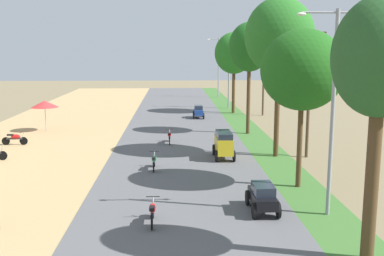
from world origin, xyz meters
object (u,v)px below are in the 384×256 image
median_tree_second (303,70)px  motorbike_ahead_fourth (170,136)px  median_tree_fifth (234,53)px  car_sedan_black (263,196)px  vendor_umbrella (45,104)px  utility_pole_near (264,70)px  streetlamp_near (333,100)px  streetlamp_mid (229,71)px  car_van_yellow (224,143)px  median_tree_nearest (380,61)px  streetlamp_far (219,64)px  utility_pole_far (309,89)px  median_tree_fourth (250,47)px  motorbike_ahead_second (153,211)px  median_tree_third (279,37)px  parked_motorbike_third (15,138)px  motorbike_ahead_third (154,161)px  car_hatchback_blue (198,111)px

median_tree_second → motorbike_ahead_fourth: median_tree_second is taller
median_tree_fifth → car_sedan_black: (-2.67, -29.66, -5.54)m
vendor_umbrella → utility_pole_near: utility_pole_near is taller
streetlamp_near → streetlamp_mid: (-0.00, 33.87, -0.48)m
median_tree_second → car_van_yellow: median_tree_second is taller
car_sedan_black → motorbike_ahead_fourth: size_ratio=1.26×
median_tree_nearest → car_sedan_black: 7.65m
streetlamp_mid → utility_pole_near: 6.14m
streetlamp_far → utility_pole_far: 35.52m
median_tree_fifth → motorbike_ahead_fourth: bearing=-113.2°
streetlamp_near → utility_pole_near: size_ratio=0.93×
median_tree_fourth → utility_pole_near: size_ratio=1.00×
streetlamp_far → motorbike_ahead_second: (-7.12, -46.38, -4.16)m
median_tree_fifth → streetlamp_far: size_ratio=1.03×
median_tree_nearest → vendor_umbrella: bearing=124.9°
median_tree_third → motorbike_ahead_second: 14.91m
median_tree_second → parked_motorbike_third: bearing=148.5°
median_tree_nearest → motorbike_ahead_second: (-7.03, 3.34, -5.84)m
median_tree_second → streetlamp_near: streetlamp_near is taller
parked_motorbike_third → vendor_umbrella: bearing=82.8°
median_tree_nearest → median_tree_second: (-0.08, 7.90, -0.65)m
car_sedan_black → motorbike_ahead_second: 4.65m
vendor_umbrella → motorbike_ahead_third: 15.74m
parked_motorbike_third → motorbike_ahead_second: motorbike_ahead_second is taller
median_tree_fifth → motorbike_ahead_second: 32.13m
streetlamp_mid → car_van_yellow: bearing=-97.6°
median_tree_fourth → car_hatchback_blue: 10.89m
streetlamp_mid → streetlamp_far: size_ratio=0.89×
median_tree_fifth → car_hatchback_blue: size_ratio=4.19×
vendor_umbrella → median_tree_nearest: size_ratio=0.30×
motorbike_ahead_second → motorbike_ahead_fourth: same height
median_tree_second → car_hatchback_blue: 23.44m
utility_pole_far → motorbike_ahead_second: 14.77m
streetlamp_near → median_tree_third: bearing=89.1°
median_tree_second → motorbike_ahead_third: median_tree_second is taller
parked_motorbike_third → median_tree_fifth: size_ratio=0.21×
motorbike_ahead_fourth → median_tree_nearest: bearing=-70.8°
median_tree_nearest → car_van_yellow: size_ratio=3.45×
median_tree_nearest → median_tree_third: (0.26, 14.36, 1.07)m
utility_pole_far → motorbike_ahead_second: size_ratio=4.57×
median_tree_nearest → streetlamp_near: 4.38m
vendor_umbrella → median_tree_fifth: (16.83, 10.21, 3.98)m
parked_motorbike_third → median_tree_fifth: (17.52, 15.64, 5.73)m
streetlamp_far → motorbike_ahead_third: (-7.39, -38.31, -4.16)m
vendor_umbrella → streetlamp_far: streetlamp_far is taller
car_sedan_black → streetlamp_far: bearing=86.7°
median_tree_second → median_tree_fourth: size_ratio=0.87×
vendor_umbrella → utility_pole_near: size_ratio=0.29×
vendor_umbrella → car_sedan_black: size_ratio=1.12×
median_tree_fifth → car_van_yellow: median_tree_fifth is taller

